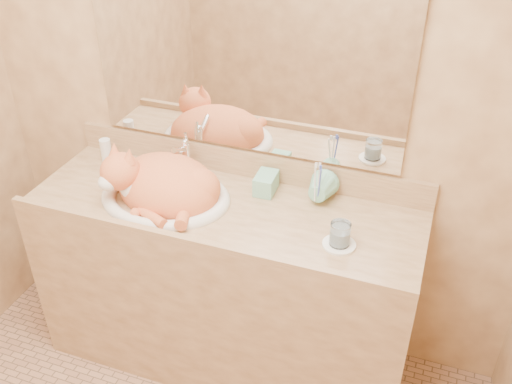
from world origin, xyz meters
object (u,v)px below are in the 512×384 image
(vanity_counter, at_px, (226,286))
(soap_dispenser, at_px, (262,180))
(cat, at_px, (160,182))
(toothbrush_cup, at_px, (317,196))
(sink_basin, at_px, (164,181))
(water_glass, at_px, (340,234))

(vanity_counter, xyz_separation_m, soap_dispenser, (0.13, 0.11, 0.52))
(soap_dispenser, bearing_deg, cat, -163.09)
(vanity_counter, bearing_deg, soap_dispenser, 40.70)
(toothbrush_cup, bearing_deg, cat, -166.34)
(vanity_counter, height_order, cat, cat)
(sink_basin, height_order, soap_dispenser, soap_dispenser)
(sink_basin, height_order, toothbrush_cup, sink_basin)
(sink_basin, height_order, cat, cat)
(soap_dispenser, bearing_deg, water_glass, -29.50)
(vanity_counter, height_order, soap_dispenser, soap_dispenser)
(cat, relative_size, toothbrush_cup, 3.78)
(sink_basin, bearing_deg, soap_dispenser, 4.89)
(water_glass, bearing_deg, toothbrush_cup, 124.55)
(sink_basin, relative_size, water_glass, 6.01)
(soap_dispenser, bearing_deg, vanity_counter, -141.34)
(toothbrush_cup, height_order, water_glass, toothbrush_cup)
(soap_dispenser, height_order, toothbrush_cup, soap_dispenser)
(sink_basin, relative_size, cat, 1.17)
(cat, bearing_deg, sink_basin, 24.21)
(sink_basin, distance_m, cat, 0.02)
(toothbrush_cup, relative_size, water_glass, 1.36)
(vanity_counter, bearing_deg, cat, -174.93)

